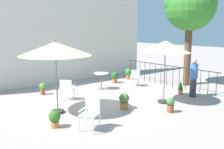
% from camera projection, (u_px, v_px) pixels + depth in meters
% --- Properties ---
extents(ground_plane, '(60.00, 60.00, 0.00)m').
position_uv_depth(ground_plane, '(110.00, 98.00, 10.36)').
color(ground_plane, '#A89892').
extents(villa_facade, '(11.06, 0.30, 4.99)m').
position_uv_depth(villa_facade, '(59.00, 34.00, 13.09)').
color(villa_facade, silver).
rests_on(villa_facade, ground).
extents(terrace_railing, '(0.03, 5.57, 1.01)m').
position_uv_depth(terrace_railing, '(167.00, 72.00, 12.49)').
color(terrace_railing, black).
rests_on(terrace_railing, ground).
extents(shade_tree, '(2.57, 2.45, 5.11)m').
position_uv_depth(shade_tree, '(190.00, 6.00, 12.14)').
color(shade_tree, brown).
rests_on(shade_tree, ground).
extents(patio_umbrella_0, '(2.34, 2.34, 2.43)m').
position_uv_depth(patio_umbrella_0, '(55.00, 49.00, 8.16)').
color(patio_umbrella_0, '#2D2D2D').
rests_on(patio_umbrella_0, ground).
extents(patio_umbrella_1, '(1.84, 1.84, 2.42)m').
position_uv_depth(patio_umbrella_1, '(165.00, 47.00, 9.32)').
color(patio_umbrella_1, '#2D2D2D').
rests_on(patio_umbrella_1, ground).
extents(cafe_table_0, '(0.69, 0.69, 0.77)m').
position_uv_depth(cafe_table_0, '(101.00, 78.00, 11.73)').
color(cafe_table_0, silver).
rests_on(cafe_table_0, ground).
extents(patio_chair_0, '(0.60, 0.60, 0.84)m').
position_uv_depth(patio_chair_0, '(135.00, 76.00, 12.35)').
color(patio_chair_0, silver).
rests_on(patio_chair_0, ground).
extents(patio_chair_1, '(0.67, 0.67, 0.84)m').
position_uv_depth(patio_chair_1, '(67.00, 88.00, 9.96)').
color(patio_chair_1, white).
rests_on(patio_chair_1, ground).
extents(patio_chair_2, '(0.62, 0.62, 0.92)m').
position_uv_depth(patio_chair_2, '(91.00, 111.00, 7.04)').
color(patio_chair_2, silver).
rests_on(patio_chair_2, ground).
extents(potted_plant_0, '(0.22, 0.22, 0.59)m').
position_uv_depth(potted_plant_0, '(180.00, 87.00, 10.89)').
color(potted_plant_0, '#D07244').
rests_on(potted_plant_0, ground).
extents(potted_plant_1, '(0.36, 0.36, 0.56)m').
position_uv_depth(potted_plant_1, '(124.00, 100.00, 8.92)').
color(potted_plant_1, '#CD713F').
rests_on(potted_plant_1, ground).
extents(potted_plant_2, '(0.37, 0.37, 0.57)m').
position_uv_depth(potted_plant_2, '(115.00, 76.00, 13.16)').
color(potted_plant_2, '#AF5031').
rests_on(potted_plant_2, ground).
extents(potted_plant_3, '(0.29, 0.28, 0.52)m').
position_uv_depth(potted_plant_3, '(171.00, 104.00, 8.54)').
color(potted_plant_3, brown).
rests_on(potted_plant_3, ground).
extents(potted_plant_4, '(0.34, 0.34, 0.50)m').
position_uv_depth(potted_plant_4, '(55.00, 118.00, 7.23)').
color(potted_plant_4, '#C8703A').
rests_on(potted_plant_4, ground).
extents(potted_plant_5, '(0.27, 0.27, 0.51)m').
position_uv_depth(potted_plant_5, '(43.00, 88.00, 10.82)').
color(potted_plant_5, '#974E38').
rests_on(potted_plant_5, ground).
extents(potted_plant_6, '(0.38, 0.38, 0.59)m').
position_uv_depth(potted_plant_6, '(128.00, 73.00, 14.15)').
color(potted_plant_6, '#AF5F3A').
rests_on(potted_plant_6, ground).
extents(standing_person, '(0.45, 0.45, 1.60)m').
position_uv_depth(standing_person, '(194.00, 77.00, 10.39)').
color(standing_person, '#33333D').
rests_on(standing_person, ground).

